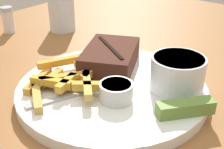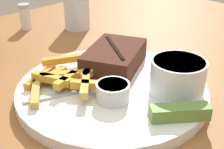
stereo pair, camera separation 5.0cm
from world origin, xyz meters
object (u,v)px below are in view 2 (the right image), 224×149
at_px(pickle_spear, 180,112).
at_px(knife_utensil, 105,72).
at_px(drinking_glass, 77,8).
at_px(dipping_sauce_cup, 113,91).
at_px(fork_utensil, 63,94).
at_px(coleslaw_cup, 178,75).
at_px(steak_portion, 114,57).
at_px(dinner_plate, 112,90).
at_px(salt_shaker, 25,16).

height_order(pickle_spear, knife_utensil, pickle_spear).
bearing_deg(drinking_glass, dipping_sauce_cup, -121.49).
bearing_deg(dipping_sauce_cup, knife_utensil, 53.52).
bearing_deg(dipping_sauce_cup, fork_utensil, 125.02).
bearing_deg(coleslaw_cup, knife_utensil, 105.68).
relative_size(steak_portion, pickle_spear, 1.99).
xyz_separation_m(dipping_sauce_cup, drinking_glass, (0.20, 0.33, 0.02)).
xyz_separation_m(dinner_plate, drinking_glass, (0.17, 0.30, 0.04)).
xyz_separation_m(steak_portion, salt_shaker, (0.02, 0.35, -0.00)).
distance_m(dinner_plate, dipping_sauce_cup, 0.05).
xyz_separation_m(dipping_sauce_cup, knife_utensil, (0.05, 0.07, -0.01)).
bearing_deg(knife_utensil, steak_portion, -56.83).
xyz_separation_m(dipping_sauce_cup, salt_shaker, (0.11, 0.42, -0.00)).
bearing_deg(pickle_spear, fork_utensil, 115.37).
xyz_separation_m(steak_portion, knife_utensil, (-0.03, -0.01, -0.02)).
relative_size(dinner_plate, pickle_spear, 4.02).
xyz_separation_m(coleslaw_cup, knife_utensil, (-0.04, 0.12, -0.03)).
height_order(dipping_sauce_cup, knife_utensil, dipping_sauce_cup).
bearing_deg(pickle_spear, knife_utensil, 83.61).
xyz_separation_m(steak_portion, pickle_spear, (-0.05, -0.18, -0.01)).
distance_m(dinner_plate, coleslaw_cup, 0.11).
relative_size(dinner_plate, drinking_glass, 2.91).
xyz_separation_m(steak_portion, fork_utensil, (-0.13, -0.01, -0.02)).
distance_m(pickle_spear, fork_utensil, 0.18).
xyz_separation_m(knife_utensil, salt_shaker, (0.06, 0.35, 0.01)).
distance_m(dipping_sauce_cup, pickle_spear, 0.10).
distance_m(coleslaw_cup, fork_utensil, 0.18).
distance_m(steak_portion, fork_utensil, 0.13).
distance_m(coleslaw_cup, knife_utensil, 0.13).
relative_size(coleslaw_cup, fork_utensil, 0.67).
bearing_deg(steak_portion, pickle_spear, -105.95).
bearing_deg(knife_utensil, dipping_sauce_cup, 161.01).
bearing_deg(drinking_glass, pickle_spear, -111.62).
bearing_deg(steak_portion, drinking_glass, 64.65).
bearing_deg(fork_utensil, coleslaw_cup, -19.40).
distance_m(pickle_spear, drinking_glass, 0.46).
bearing_deg(steak_portion, dipping_sauce_cup, -136.73).
relative_size(steak_portion, dipping_sauce_cup, 3.01).
bearing_deg(coleslaw_cup, dipping_sauce_cup, 147.21).
xyz_separation_m(steak_portion, drinking_glass, (0.12, 0.25, 0.02)).
xyz_separation_m(fork_utensil, salt_shaker, (0.15, 0.36, 0.01)).
xyz_separation_m(coleslaw_cup, dipping_sauce_cup, (-0.09, 0.06, -0.02)).
distance_m(dinner_plate, fork_utensil, 0.08).
height_order(dinner_plate, dipping_sauce_cup, dipping_sauce_cup).
distance_m(pickle_spear, salt_shaker, 0.53).
height_order(dinner_plate, knife_utensil, knife_utensil).
xyz_separation_m(pickle_spear, drinking_glass, (0.17, 0.43, 0.03)).
distance_m(fork_utensil, knife_utensil, 0.10).
height_order(steak_portion, dipping_sauce_cup, steak_portion).
height_order(coleslaw_cup, dipping_sauce_cup, coleslaw_cup).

